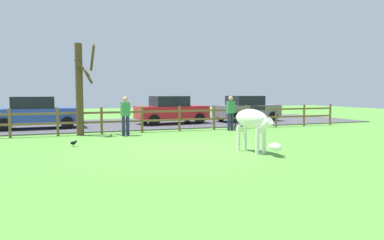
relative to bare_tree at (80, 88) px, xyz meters
The scene contains 11 objects.
ground_plane 5.99m from the bare_tree, 58.42° to the right, with size 60.00×60.00×0.00m, color #549338.
parking_asphalt 5.73m from the bare_tree, 56.67° to the left, with size 28.00×7.40×0.05m, color #47474C.
paddock_fence 2.97m from the bare_tree, ahead, with size 21.48×0.11×1.17m.
bare_tree is the anchor object (origin of this frame).
zebra 7.78m from the bare_tree, 52.84° to the right, with size 0.78×1.90×1.41m.
crow_on_grass 3.59m from the bare_tree, 97.15° to the right, with size 0.21×0.10×0.20m.
parked_car_blue 3.97m from the bare_tree, 121.05° to the left, with size 4.08×2.04×1.56m.
parked_car_red 6.21m from the bare_tree, 34.76° to the left, with size 4.14×2.19×1.56m.
parked_car_grey 10.48m from the bare_tree, 19.38° to the left, with size 4.13×2.16×1.56m.
visitor_left_of_tree 2.18m from the bare_tree, 21.33° to the right, with size 0.39×0.27×1.64m.
visitor_right_of_tree 6.87m from the bare_tree, ahead, with size 0.38×0.25×1.64m.
Camera 1 is at (-3.57, -10.26, 1.80)m, focal length 32.06 mm.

